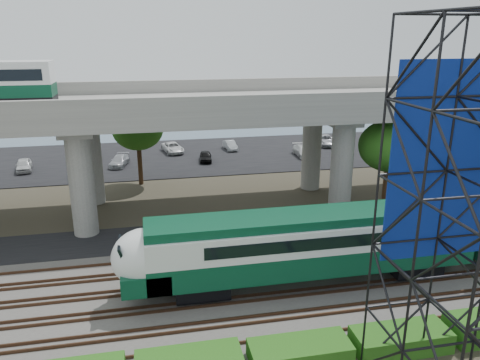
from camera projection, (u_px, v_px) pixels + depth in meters
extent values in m
plane|color=#474233|center=(256.00, 312.00, 25.12)|extent=(140.00, 140.00, 0.00)
cube|color=slate|center=(248.00, 291.00, 26.96)|extent=(90.00, 12.00, 0.20)
cube|color=black|center=(224.00, 233.00, 34.92)|extent=(90.00, 5.00, 0.08)
cube|color=black|center=(191.00, 156.00, 56.87)|extent=(90.00, 18.00, 0.08)
cube|color=#455D72|center=(178.00, 123.00, 77.43)|extent=(140.00, 40.00, 0.03)
cube|color=#472D1E|center=(269.00, 339.00, 22.50)|extent=(90.00, 0.08, 0.16)
cube|color=#472D1E|center=(262.00, 322.00, 23.84)|extent=(90.00, 0.08, 0.16)
cube|color=#472D1E|center=(259.00, 315.00, 24.37)|extent=(90.00, 0.08, 0.16)
cube|color=#472D1E|center=(253.00, 301.00, 25.71)|extent=(90.00, 0.08, 0.16)
cube|color=#472D1E|center=(251.00, 295.00, 26.24)|extent=(90.00, 0.08, 0.16)
cube|color=#472D1E|center=(245.00, 282.00, 27.58)|extent=(90.00, 0.08, 0.16)
cube|color=#472D1E|center=(243.00, 278.00, 28.10)|extent=(90.00, 0.08, 0.16)
cube|color=#472D1E|center=(239.00, 267.00, 29.45)|extent=(90.00, 0.08, 0.16)
cube|color=#472D1E|center=(237.00, 262.00, 29.97)|extent=(90.00, 0.08, 0.16)
cube|color=#472D1E|center=(233.00, 253.00, 31.32)|extent=(90.00, 0.08, 0.16)
cube|color=black|center=(202.00, 285.00, 26.24)|extent=(3.00, 2.20, 0.90)
cube|color=black|center=(412.00, 264.00, 28.72)|extent=(3.00, 2.20, 0.90)
cube|color=#094027|center=(312.00, 256.00, 27.13)|extent=(19.00, 3.00, 1.40)
cube|color=silver|center=(314.00, 233.00, 26.69)|extent=(19.00, 3.00, 1.50)
cube|color=#094027|center=(315.00, 217.00, 26.39)|extent=(19.00, 2.60, 0.50)
cube|color=black|center=(330.00, 231.00, 26.87)|extent=(15.00, 3.06, 0.70)
ellipsoid|color=silver|center=(145.00, 257.00, 25.05)|extent=(3.60, 3.00, 3.20)
cube|color=#094027|center=(146.00, 275.00, 25.37)|extent=(2.60, 3.00, 1.10)
cube|color=black|center=(123.00, 251.00, 24.69)|extent=(0.48, 2.00, 1.09)
cube|color=#9E9B93|center=(211.00, 108.00, 37.48)|extent=(80.00, 12.00, 1.20)
cube|color=#9E9B93|center=(223.00, 104.00, 31.76)|extent=(80.00, 0.50, 1.10)
cube|color=#9E9B93|center=(202.00, 86.00, 42.50)|extent=(80.00, 0.50, 1.10)
cylinder|color=#9E9B93|center=(82.00, 183.00, 33.69)|extent=(1.80, 1.80, 8.00)
cylinder|color=#9E9B93|center=(91.00, 159.00, 40.23)|extent=(1.80, 1.80, 8.00)
cube|color=#9E9B93|center=(82.00, 123.00, 35.84)|extent=(2.40, 9.00, 0.60)
cylinder|color=#9E9B93|center=(342.00, 168.00, 37.50)|extent=(1.80, 1.80, 8.00)
cylinder|color=#9E9B93|center=(312.00, 148.00, 44.04)|extent=(1.80, 1.80, 8.00)
cube|color=#9E9B93|center=(328.00, 115.00, 39.65)|extent=(2.40, 9.00, 0.60)
cylinder|color=#9E9B93|center=(480.00, 139.00, 47.47)|extent=(1.80, 1.80, 8.00)
cube|color=navy|center=(480.00, 161.00, 19.26)|extent=(8.10, 0.08, 8.25)
cube|color=#1E4F12|center=(300.00, 353.00, 21.14)|extent=(4.60, 1.80, 1.03)
cube|color=#1E4F12|center=(401.00, 339.00, 22.10)|extent=(4.60, 1.80, 1.01)
cylinder|color=#382314|center=(386.00, 184.00, 38.75)|extent=(0.44, 0.44, 4.80)
ellipsoid|color=#1E4F12|center=(389.00, 146.00, 37.78)|extent=(4.94, 4.94, 4.18)
cylinder|color=#382314|center=(140.00, 161.00, 45.68)|extent=(0.44, 0.44, 4.80)
ellipsoid|color=#1E4F12|center=(138.00, 128.00, 44.71)|extent=(4.94, 4.94, 4.18)
imported|color=black|center=(171.00, 233.00, 33.43)|extent=(4.66, 2.65, 1.23)
imported|color=silver|center=(24.00, 165.00, 50.37)|extent=(2.16, 3.99, 1.29)
imported|color=#A6A9AE|center=(93.00, 152.00, 56.35)|extent=(1.89, 3.58, 1.12)
imported|color=#9C9EA3|center=(119.00, 161.00, 52.29)|extent=(2.41, 4.19, 1.14)
imported|color=silver|center=(173.00, 148.00, 58.15)|extent=(2.87, 4.69, 1.21)
imported|color=black|center=(206.00, 156.00, 54.15)|extent=(1.71, 3.50, 1.15)
imported|color=#9EA2A6|center=(230.00, 145.00, 59.55)|extent=(1.48, 3.46, 1.11)
imported|color=silver|center=(303.00, 151.00, 56.39)|extent=(1.81, 4.33, 1.25)
imported|color=#A4A6AC|center=(325.00, 140.00, 61.97)|extent=(2.88, 5.00, 1.31)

